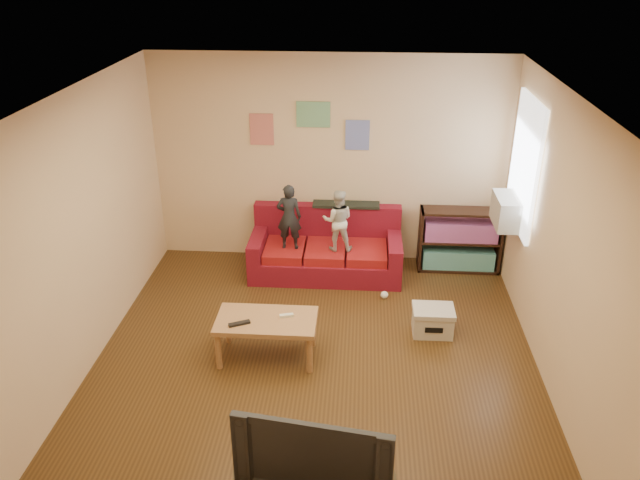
# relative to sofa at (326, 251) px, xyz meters

# --- Properties ---
(room_shell) EXTENTS (4.52, 5.02, 2.72)m
(room_shell) POSITION_rel_sofa_xyz_m (0.01, -2.07, 1.07)
(room_shell) COLOR #4F3316
(room_shell) RESTS_ON ground
(sofa) EXTENTS (1.91, 0.88, 0.84)m
(sofa) POSITION_rel_sofa_xyz_m (0.00, 0.00, 0.00)
(sofa) COLOR maroon
(sofa) RESTS_ON ground
(child_a) EXTENTS (0.31, 0.21, 0.84)m
(child_a) POSITION_rel_sofa_xyz_m (-0.45, -0.17, 0.54)
(child_a) COLOR black
(child_a) RESTS_ON sofa
(child_b) EXTENTS (0.39, 0.31, 0.78)m
(child_b) POSITION_rel_sofa_xyz_m (0.15, -0.17, 0.51)
(child_b) COLOR silver
(child_b) RESTS_ON sofa
(coffee_table) EXTENTS (1.01, 0.56, 0.46)m
(coffee_table) POSITION_rel_sofa_xyz_m (-0.49, -1.90, 0.11)
(coffee_table) COLOR tan
(coffee_table) RESTS_ON ground
(remote) EXTENTS (0.22, 0.14, 0.02)m
(remote) POSITION_rel_sofa_xyz_m (-0.74, -2.02, 0.19)
(remote) COLOR black
(remote) RESTS_ON coffee_table
(game_controller) EXTENTS (0.15, 0.08, 0.03)m
(game_controller) POSITION_rel_sofa_xyz_m (-0.29, -1.85, 0.19)
(game_controller) COLOR silver
(game_controller) RESTS_ON coffee_table
(bookshelf) EXTENTS (1.04, 0.31, 0.83)m
(bookshelf) POSITION_rel_sofa_xyz_m (1.71, 0.17, 0.09)
(bookshelf) COLOR black
(bookshelf) RESTS_ON ground
(window) EXTENTS (0.04, 1.08, 1.48)m
(window) POSITION_rel_sofa_xyz_m (2.23, -0.42, 1.36)
(window) COLOR white
(window) RESTS_ON room_shell
(ac_unit) EXTENTS (0.28, 0.55, 0.35)m
(ac_unit) POSITION_rel_sofa_xyz_m (2.11, -0.42, 0.80)
(ac_unit) COLOR #B7B2A3
(ac_unit) RESTS_ON window
(artwork_left) EXTENTS (0.30, 0.01, 0.40)m
(artwork_left) POSITION_rel_sofa_xyz_m (-0.84, 0.42, 1.47)
(artwork_left) COLOR #D87266
(artwork_left) RESTS_ON room_shell
(artwork_center) EXTENTS (0.42, 0.01, 0.32)m
(artwork_center) POSITION_rel_sofa_xyz_m (-0.19, 0.42, 1.67)
(artwork_center) COLOR #72B27F
(artwork_center) RESTS_ON room_shell
(artwork_right) EXTENTS (0.30, 0.01, 0.38)m
(artwork_right) POSITION_rel_sofa_xyz_m (0.36, 0.42, 1.42)
(artwork_right) COLOR #727FCC
(artwork_right) RESTS_ON room_shell
(file_box) EXTENTS (0.45, 0.34, 0.31)m
(file_box) POSITION_rel_sofa_xyz_m (1.24, -1.35, -0.12)
(file_box) COLOR beige
(file_box) RESTS_ON ground
(television) EXTENTS (1.11, 0.30, 0.63)m
(television) POSITION_rel_sofa_xyz_m (0.16, -3.94, 0.47)
(television) COLOR black
(television) RESTS_ON tv_stand
(tissue) EXTENTS (0.10, 0.10, 0.09)m
(tissue) POSITION_rel_sofa_xyz_m (0.74, -0.65, -0.24)
(tissue) COLOR white
(tissue) RESTS_ON ground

